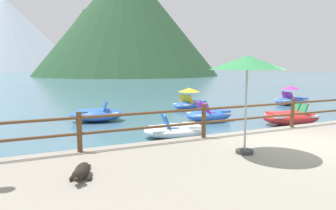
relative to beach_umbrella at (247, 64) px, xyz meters
name	(u,v)px	position (x,y,z in m)	size (l,w,h in m)	color
ground_plane	(70,83)	(1.69, 40.22, -2.45)	(200.00, 200.00, 0.00)	#477084
dock_railing	(252,113)	(1.69, 1.77, -1.47)	(23.92, 0.12, 0.95)	brown
beach_umbrella	(247,64)	(0.00, 0.00, 0.00)	(1.70, 1.70, 2.24)	#B2B2B7
dog_resting	(82,172)	(-3.68, -0.02, -1.92)	(0.53, 1.01, 0.26)	black
pedal_boat_0	(292,99)	(10.66, 8.51, -2.07)	(2.49, 1.38, 1.19)	blue
pedal_boat_1	(209,115)	(2.82, 5.82, -2.17)	(2.18, 1.35, 0.85)	blue
pedal_boat_2	(175,130)	(0.05, 3.64, -2.20)	(2.39, 1.79, 0.82)	white
pedal_boat_3	(97,114)	(-1.69, 7.85, -2.15)	(2.48, 1.77, 0.89)	blue
pedal_boat_4	(190,102)	(3.94, 9.51, -2.06)	(2.58, 1.89, 1.19)	blue
pedal_boat_5	(291,117)	(5.34, 3.62, -2.14)	(2.63, 1.90, 0.90)	red
cliff_headland	(120,23)	(18.70, 71.94, 10.81)	(46.16, 46.16, 28.25)	#284C2D
distant_peak	(6,35)	(-9.87, 149.55, 13.54)	(63.89, 63.89, 31.97)	#9EADBC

